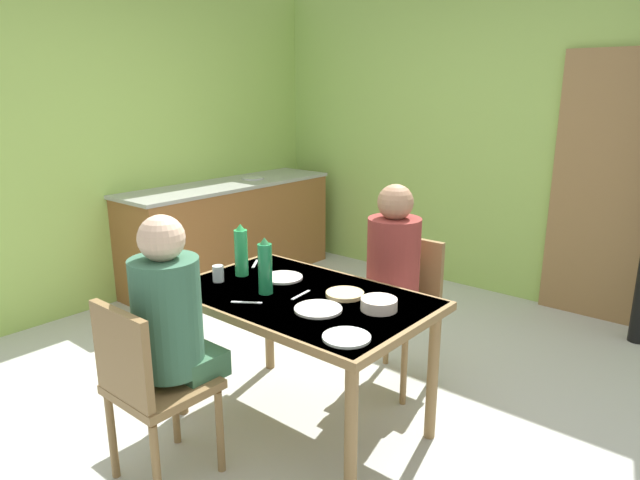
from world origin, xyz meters
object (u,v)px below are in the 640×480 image
kitchen_counter (230,231)px  person_far_diner (392,262)px  chair_near_diner (147,383)px  chair_far_diner (403,302)px  person_near_diner (169,312)px  water_bottle_green_near (241,251)px  dining_table (301,309)px  serving_bowl_center (379,304)px  water_bottle_green_far (265,267)px

kitchen_counter → person_far_diner: (2.22, -0.72, 0.33)m
chair_near_diner → chair_far_diner: bearing=77.3°
person_near_diner → person_far_diner: same height
person_near_diner → person_far_diner: bearing=74.7°
kitchen_counter → water_bottle_green_near: (1.64, -1.33, 0.42)m
kitchen_counter → person_far_diner: bearing=-18.1°
dining_table → person_near_diner: bearing=-108.6°
dining_table → serving_bowl_center: serving_bowl_center is taller
kitchen_counter → water_bottle_green_far: 2.46m
person_near_diner → person_far_diner: 1.29m
chair_far_diner → serving_bowl_center: size_ratio=5.12×
dining_table → serving_bowl_center: 0.43m
serving_bowl_center → person_far_diner: bearing=117.3°
person_near_diner → water_bottle_green_near: bearing=110.4°
person_far_diner → chair_far_diner: bearing=-90.0°
chair_far_diner → person_near_diner: size_ratio=1.13×
water_bottle_green_near → serving_bowl_center: 0.87m
chair_far_diner → dining_table: bearing=80.1°
chair_far_diner → person_near_diner: (-0.34, -1.38, 0.28)m
chair_far_diner → water_bottle_green_near: 1.01m
chair_near_diner → chair_far_diner: (0.34, 1.52, 0.00)m
chair_near_diner → person_near_diner: bearing=90.0°
chair_far_diner → serving_bowl_center: (0.28, -0.68, 0.26)m
person_near_diner → serving_bowl_center: person_near_diner is taller
dining_table → person_far_diner: (0.13, 0.62, 0.13)m
kitchen_counter → water_bottle_green_far: bearing=-36.7°
chair_near_diner → water_bottle_green_near: water_bottle_green_near is taller
dining_table → kitchen_counter: bearing=147.1°
dining_table → chair_near_diner: size_ratio=1.48×
dining_table → chair_far_diner: (0.13, 0.76, -0.16)m
person_near_diner → water_bottle_green_far: size_ratio=2.65×
chair_far_diner → serving_bowl_center: bearing=112.4°
person_far_diner → water_bottle_green_far: bearing=68.9°
dining_table → person_near_diner: (-0.21, -0.62, 0.13)m
person_far_diner → person_near_diner: bearing=74.7°
dining_table → chair_near_diner: 0.80m
water_bottle_green_far → serving_bowl_center: bearing=18.1°
kitchen_counter → water_bottle_green_near: size_ratio=7.20×
dining_table → person_near_diner: 0.67m
person_far_diner → serving_bowl_center: 0.61m
dining_table → chair_far_diner: chair_far_diner is taller
kitchen_counter → water_bottle_green_far: size_ratio=7.19×
person_near_diner → water_bottle_green_far: (0.06, 0.53, 0.09)m
chair_near_diner → water_bottle_green_far: size_ratio=3.00×
person_far_diner → water_bottle_green_far: size_ratio=2.65×
dining_table → chair_far_diner: 0.79m
chair_near_diner → person_near_diner: (0.00, 0.14, 0.28)m
person_far_diner → serving_bowl_center: (0.28, -0.54, -0.02)m
water_bottle_green_far → kitchen_counter: bearing=143.3°
chair_near_diner → serving_bowl_center: bearing=53.7°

